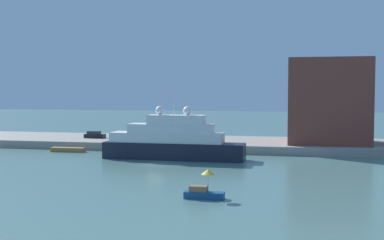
# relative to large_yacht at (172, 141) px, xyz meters

# --- Properties ---
(ground) EXTENTS (400.00, 400.00, 0.00)m
(ground) POSITION_rel_large_yacht_xyz_m (-0.69, -7.32, -2.95)
(ground) COLOR slate
(quay_dock) EXTENTS (110.00, 19.73, 1.50)m
(quay_dock) POSITION_rel_large_yacht_xyz_m (-0.69, 18.55, -2.20)
(quay_dock) COLOR gray
(quay_dock) RESTS_ON ground
(large_yacht) EXTENTS (23.55, 4.36, 10.89)m
(large_yacht) POSITION_rel_large_yacht_xyz_m (0.00, 0.00, 0.00)
(large_yacht) COLOR black
(large_yacht) RESTS_ON ground
(small_motorboat) EXTENTS (4.24, 1.50, 3.13)m
(small_motorboat) POSITION_rel_large_yacht_xyz_m (11.09, -28.75, -1.98)
(small_motorboat) COLOR navy
(small_motorboat) RESTS_ON ground
(work_barge) EXTENTS (6.45, 1.56, 0.79)m
(work_barge) POSITION_rel_large_yacht_xyz_m (-21.49, 5.53, -2.55)
(work_barge) COLOR olive
(work_barge) RESTS_ON ground
(harbor_building) EXTENTS (14.68, 13.61, 15.79)m
(harbor_building) POSITION_rel_large_yacht_xyz_m (25.83, 17.76, 6.44)
(harbor_building) COLOR brown
(harbor_building) RESTS_ON quay_dock
(parked_car) EXTENTS (4.31, 1.73, 1.43)m
(parked_car) POSITION_rel_large_yacht_xyz_m (-21.25, 17.29, -0.84)
(parked_car) COLOR black
(parked_car) RESTS_ON quay_dock
(person_figure) EXTENTS (0.36, 0.36, 1.70)m
(person_figure) POSITION_rel_large_yacht_xyz_m (-15.19, 13.00, -0.66)
(person_figure) COLOR #4C4C4C
(person_figure) RESTS_ON quay_dock
(mooring_bollard) EXTENTS (0.49, 0.49, 0.75)m
(mooring_bollard) POSITION_rel_large_yacht_xyz_m (5.11, 10.29, -1.08)
(mooring_bollard) COLOR black
(mooring_bollard) RESTS_ON quay_dock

